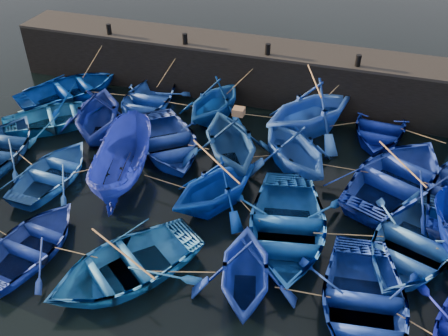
% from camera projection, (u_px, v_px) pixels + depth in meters
% --- Properties ---
extents(ground, '(120.00, 120.00, 0.00)m').
position_uv_depth(ground, '(195.00, 238.00, 16.74)').
color(ground, black).
rests_on(ground, ground).
extents(quay_wall, '(26.00, 2.50, 2.50)m').
position_uv_depth(quay_wall, '(270.00, 74.00, 24.06)').
color(quay_wall, black).
rests_on(quay_wall, ground).
extents(quay_top, '(26.00, 2.50, 0.12)m').
position_uv_depth(quay_top, '(272.00, 48.00, 23.29)').
color(quay_top, black).
rests_on(quay_top, quay_wall).
extents(bollard_0, '(0.24, 0.24, 0.50)m').
position_uv_depth(bollard_0, '(109.00, 29.00, 24.40)').
color(bollard_0, black).
rests_on(bollard_0, quay_top).
extents(bollard_1, '(0.24, 0.24, 0.50)m').
position_uv_depth(bollard_1, '(185.00, 39.00, 23.41)').
color(bollard_1, black).
rests_on(bollard_1, quay_top).
extents(bollard_2, '(0.24, 0.24, 0.50)m').
position_uv_depth(bollard_2, '(268.00, 49.00, 22.42)').
color(bollard_2, black).
rests_on(bollard_2, quay_top).
extents(bollard_3, '(0.24, 0.24, 0.50)m').
position_uv_depth(bollard_3, '(358.00, 61.00, 21.42)').
color(bollard_3, black).
rests_on(bollard_3, quay_top).
extents(boat_0, '(5.87, 6.26, 1.06)m').
position_uv_depth(boat_0, '(70.00, 89.00, 24.36)').
color(boat_0, navy).
rests_on(boat_0, ground).
extents(boat_1, '(3.51, 4.81, 0.98)m').
position_uv_depth(boat_1, '(146.00, 100.00, 23.56)').
color(boat_1, '#1B429C').
rests_on(boat_1, ground).
extents(boat_2, '(4.11, 4.53, 2.07)m').
position_uv_depth(boat_2, '(214.00, 100.00, 22.37)').
color(boat_2, navy).
rests_on(boat_2, ground).
extents(boat_3, '(6.29, 6.39, 2.55)m').
position_uv_depth(boat_3, '(311.00, 108.00, 21.31)').
color(boat_3, blue).
rests_on(boat_3, ground).
extents(boat_4, '(3.53, 4.74, 0.94)m').
position_uv_depth(boat_4, '(379.00, 127.00, 21.61)').
color(boat_4, navy).
rests_on(boat_4, ground).
extents(boat_6, '(5.63, 5.52, 0.96)m').
position_uv_depth(boat_6, '(58.00, 116.00, 22.32)').
color(boat_6, '#1C65A6').
rests_on(boat_6, ground).
extents(boat_7, '(5.17, 5.53, 2.35)m').
position_uv_depth(boat_7, '(98.00, 113.00, 21.18)').
color(boat_7, navy).
rests_on(boat_7, ground).
extents(boat_8, '(5.85, 6.13, 1.03)m').
position_uv_depth(boat_8, '(168.00, 142.00, 20.57)').
color(boat_8, navy).
rests_on(boat_8, ground).
extents(boat_9, '(5.64, 5.84, 2.36)m').
position_uv_depth(boat_9, '(231.00, 140.00, 19.48)').
color(boat_9, navy).
rests_on(boat_9, ground).
extents(boat_10, '(5.49, 5.55, 2.21)m').
position_uv_depth(boat_10, '(295.00, 147.00, 19.18)').
color(boat_10, '#1E4BA8').
rests_on(boat_10, ground).
extents(boat_11, '(6.09, 6.90, 1.19)m').
position_uv_depth(boat_11, '(398.00, 177.00, 18.52)').
color(boat_11, navy).
rests_on(boat_11, ground).
extents(boat_14, '(3.16, 4.27, 0.86)m').
position_uv_depth(boat_14, '(53.00, 172.00, 19.06)').
color(boat_14, blue).
rests_on(boat_14, ground).
extents(boat_15, '(2.77, 5.14, 1.88)m').
position_uv_depth(boat_15, '(122.00, 162.00, 18.67)').
color(boat_15, '#2232A6').
rests_on(boat_15, ground).
extents(boat_16, '(4.79, 4.98, 2.02)m').
position_uv_depth(boat_16, '(216.00, 185.00, 17.45)').
color(boat_16, '#0533A0').
rests_on(boat_16, ground).
extents(boat_17, '(4.96, 6.19, 1.14)m').
position_uv_depth(boat_17, '(286.00, 227.00, 16.37)').
color(boat_17, '#114CA4').
rests_on(boat_17, ground).
extents(boat_18, '(5.26, 6.20, 1.09)m').
position_uv_depth(boat_18, '(413.00, 243.00, 15.81)').
color(boat_18, blue).
rests_on(boat_18, ground).
extents(boat_21, '(3.39, 4.43, 0.86)m').
position_uv_depth(boat_21, '(31.00, 244.00, 15.93)').
color(boat_21, '#203998').
rests_on(boat_21, ground).
extents(boat_22, '(5.79, 6.10, 1.03)m').
position_uv_depth(boat_22, '(124.00, 265.00, 15.08)').
color(boat_22, '#1E62A8').
rests_on(boat_22, ground).
extents(boat_23, '(3.93, 4.30, 1.92)m').
position_uv_depth(boat_23, '(245.00, 270.00, 14.34)').
color(boat_23, '#15319F').
rests_on(boat_23, ground).
extents(boat_24, '(4.38, 5.62, 1.07)m').
position_uv_depth(boat_24, '(363.00, 306.00, 13.84)').
color(boat_24, navy).
rests_on(boat_24, ground).
extents(wooden_crate, '(0.43, 0.40, 0.28)m').
position_uv_depth(wooden_crate, '(239.00, 112.00, 18.62)').
color(wooden_crate, brown).
rests_on(wooden_crate, boat_9).
extents(mooring_ropes, '(18.28, 11.94, 2.10)m').
position_uv_depth(mooring_ropes, '(237.00, 138.00, 20.13)').
color(mooring_ropes, tan).
rests_on(mooring_ropes, ground).
extents(loose_oars, '(9.98, 12.03, 1.58)m').
position_uv_depth(loose_oars, '(273.00, 157.00, 17.57)').
color(loose_oars, '#99724C').
rests_on(loose_oars, ground).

